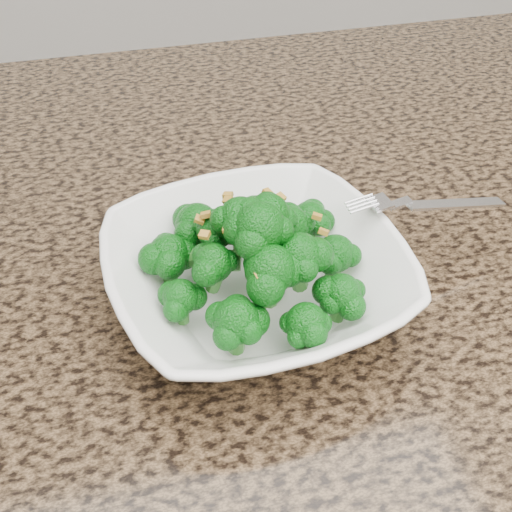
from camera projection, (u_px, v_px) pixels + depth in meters
name	position (u px, v px, depth m)	size (l,w,h in m)	color
granite_counter	(333.00, 277.00, 0.58)	(1.64, 1.04, 0.03)	brown
bowl	(256.00, 276.00, 0.51)	(0.23, 0.23, 0.06)	white
broccoli_pile	(256.00, 215.00, 0.47)	(0.21, 0.21, 0.07)	#0B600F
garlic_topping	(256.00, 173.00, 0.45)	(0.12, 0.12, 0.01)	#B5882C
fork	(404.00, 203.00, 0.53)	(0.16, 0.03, 0.01)	silver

